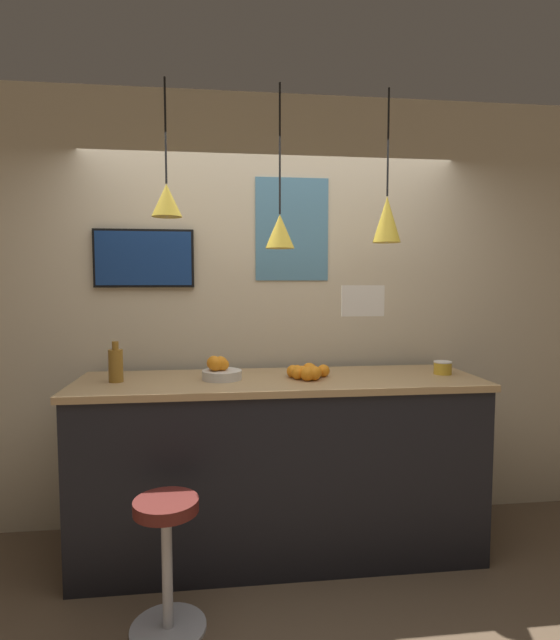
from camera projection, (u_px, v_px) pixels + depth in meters
name	position (u px, v px, depth m)	size (l,w,h in m)	color
ground_plane	(299.00, 634.00, 2.35)	(14.00, 14.00, 0.00)	brown
back_wall	(272.00, 312.00, 3.42)	(8.00, 0.06, 2.90)	beige
service_counter	(280.00, 465.00, 3.03)	(2.40, 0.71, 1.08)	black
bar_stool	(167.00, 547.00, 2.34)	(0.36, 0.36, 0.64)	#B7B7BC
fruit_bowl	(220.00, 369.00, 2.95)	(0.23, 0.23, 0.14)	beige
orange_pile	(307.00, 372.00, 2.98)	(0.26, 0.23, 0.09)	orange
juice_bottle	(116.00, 365.00, 2.87)	(0.08, 0.08, 0.24)	olive
spread_jar	(443.00, 368.00, 3.12)	(0.11, 0.11, 0.08)	gold
pendant_lamp_left	(167.00, 199.00, 2.84)	(0.17, 0.17, 0.78)	black
pendant_lamp_middle	(280.00, 230.00, 2.93)	(0.17, 0.17, 0.95)	black
pendant_lamp_right	(387.00, 219.00, 3.00)	(0.17, 0.17, 0.91)	black
mounted_tv	(144.00, 258.00, 3.24)	(0.64, 0.04, 0.38)	black
hanging_menu_board	(363.00, 301.00, 2.73)	(0.24, 0.01, 0.17)	white
wall_poster	(292.00, 229.00, 3.36)	(0.49, 0.01, 0.69)	teal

